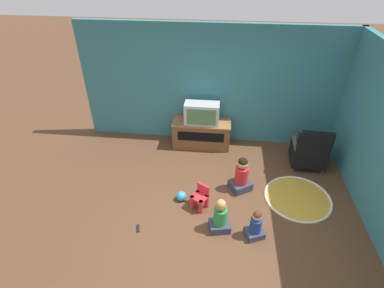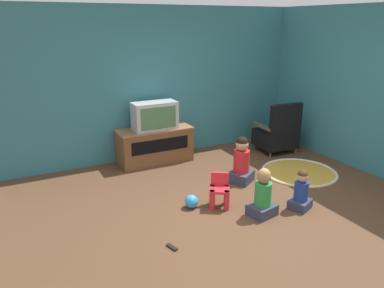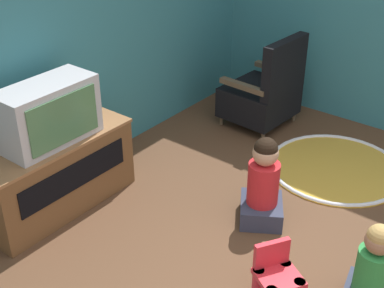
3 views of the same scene
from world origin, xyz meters
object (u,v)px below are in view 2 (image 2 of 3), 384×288
object	(u,v)px
yellow_kid_chair	(219,192)
child_watching_center	(241,162)
remote_control	(172,247)
black_armchair	(278,134)
tv_cabinet	(155,144)
child_watching_right	(263,195)
television	(155,116)
toy_ball	(191,201)
child_watching_left	(301,192)

from	to	relation	value
yellow_kid_chair	child_watching_center	size ratio (longest dim) A/B	0.62
remote_control	black_armchair	bearing A→B (deg)	-73.01
tv_cabinet	child_watching_center	distance (m)	1.62
black_armchair	yellow_kid_chair	xyz separation A→B (m)	(-2.06, -1.36, -0.15)
yellow_kid_chair	remote_control	bearing A→B (deg)	-116.45
child_watching_right	television	bearing A→B (deg)	90.03
child_watching_center	child_watching_right	distance (m)	1.05
tv_cabinet	remote_control	distance (m)	2.66
toy_ball	black_armchair	bearing A→B (deg)	27.03
tv_cabinet	yellow_kid_chair	size ratio (longest dim) A/B	2.87
toy_ball	child_watching_center	bearing A→B (deg)	21.22
television	yellow_kid_chair	size ratio (longest dim) A/B	1.66
yellow_kid_chair	tv_cabinet	bearing A→B (deg)	125.52
black_armchair	remote_control	bearing A→B (deg)	36.14
television	tv_cabinet	bearing A→B (deg)	90.00
child_watching_center	toy_ball	size ratio (longest dim) A/B	4.03
television	child_watching_center	size ratio (longest dim) A/B	1.03
child_watching_left	television	bearing A→B (deg)	90.04
tv_cabinet	remote_control	world-z (taller)	tv_cabinet
yellow_kid_chair	child_watching_center	xyz separation A→B (m)	(0.70, 0.54, 0.11)
yellow_kid_chair	child_watching_right	bearing A→B (deg)	-20.29
remote_control	toy_ball	bearing A→B (deg)	-55.81
child_watching_left	remote_control	world-z (taller)	child_watching_left
remote_control	television	bearing A→B (deg)	-34.28
television	child_watching_right	world-z (taller)	television
black_armchair	child_watching_right	distance (m)	2.49
tv_cabinet	child_watching_center	world-z (taller)	child_watching_center
black_armchair	yellow_kid_chair	world-z (taller)	black_armchair
black_armchair	yellow_kid_chair	bearing A→B (deg)	36.55
child_watching_right	child_watching_center	bearing A→B (deg)	58.48
tv_cabinet	toy_ball	xyz separation A→B (m)	(-0.21, -1.79, -0.22)
child_watching_left	child_watching_center	xyz separation A→B (m)	(-0.19, 1.07, 0.07)
toy_ball	child_watching_left	bearing A→B (deg)	-27.99
television	remote_control	bearing A→B (deg)	-108.32
yellow_kid_chair	child_watching_left	size ratio (longest dim) A/B	0.82
television	child_watching_left	world-z (taller)	television
television	yellow_kid_chair	bearing A→B (deg)	-85.87
yellow_kid_chair	child_watching_left	distance (m)	1.04
yellow_kid_chair	child_watching_center	world-z (taller)	child_watching_center
black_armchair	child_watching_center	size ratio (longest dim) A/B	1.34
child_watching_left	toy_ball	xyz separation A→B (m)	(-1.24, 0.66, -0.14)
child_watching_right	child_watching_left	bearing A→B (deg)	-20.57
child_watching_center	toy_ball	bearing A→B (deg)	169.09
yellow_kid_chair	remote_control	size ratio (longest dim) A/B	2.81
yellow_kid_chair	remote_control	xyz separation A→B (m)	(-0.95, -0.60, -0.19)
child_watching_left	child_watching_center	size ratio (longest dim) A/B	0.76
yellow_kid_chair	toy_ball	distance (m)	0.38
television	child_watching_left	bearing A→B (deg)	-66.71
child_watching_center	television	bearing A→B (deg)	90.10
television	toy_ball	size ratio (longest dim) A/B	4.16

